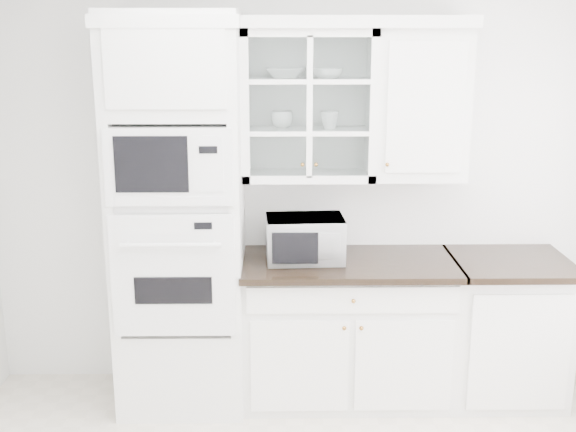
{
  "coord_description": "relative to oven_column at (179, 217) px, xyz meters",
  "views": [
    {
      "loc": [
        -0.15,
        -2.78,
        2.3
      ],
      "look_at": [
        -0.1,
        1.05,
        1.3
      ],
      "focal_mm": 45.0,
      "sensor_mm": 36.0,
      "label": 1
    }
  ],
  "objects": [
    {
      "name": "room_shell",
      "position": [
        0.75,
        -0.99,
        0.58
      ],
      "size": [
        4.0,
        3.5,
        2.7
      ],
      "color": "white",
      "rests_on": "ground"
    },
    {
      "name": "oven_column",
      "position": [
        0.0,
        0.0,
        0.0
      ],
      "size": [
        0.76,
        0.68,
        2.4
      ],
      "color": "white",
      "rests_on": "ground"
    },
    {
      "name": "base_cabinet_run",
      "position": [
        1.03,
        0.03,
        -0.74
      ],
      "size": [
        1.32,
        0.67,
        0.92
      ],
      "color": "white",
      "rests_on": "ground"
    },
    {
      "name": "extra_base_cabinet",
      "position": [
        2.03,
        0.03,
        -0.74
      ],
      "size": [
        0.72,
        0.67,
        0.92
      ],
      "color": "white",
      "rests_on": "ground"
    },
    {
      "name": "upper_cabinet_glass",
      "position": [
        0.78,
        0.17,
        0.65
      ],
      "size": [
        0.8,
        0.33,
        0.9
      ],
      "color": "white",
      "rests_on": "room_shell"
    },
    {
      "name": "upper_cabinet_solid",
      "position": [
        1.46,
        0.17,
        0.65
      ],
      "size": [
        0.55,
        0.33,
        0.9
      ],
      "primitive_type": "cube",
      "color": "white",
      "rests_on": "room_shell"
    },
    {
      "name": "crown_molding",
      "position": [
        0.68,
        0.14,
        1.14
      ],
      "size": [
        2.14,
        0.38,
        0.07
      ],
      "primitive_type": "cube",
      "color": "white",
      "rests_on": "room_shell"
    },
    {
      "name": "countertop_microwave",
      "position": [
        0.76,
        0.03,
        -0.14
      ],
      "size": [
        0.49,
        0.41,
        0.27
      ],
      "primitive_type": "imported",
      "rotation": [
        0.0,
        0.0,
        3.19
      ],
      "color": "white",
      "rests_on": "base_cabinet_run"
    },
    {
      "name": "bowl_a",
      "position": [
        0.64,
        0.19,
        0.84
      ],
      "size": [
        0.27,
        0.27,
        0.06
      ],
      "primitive_type": "imported",
      "rotation": [
        0.0,
        0.0,
        -0.13
      ],
      "color": "white",
      "rests_on": "upper_cabinet_glass"
    },
    {
      "name": "bowl_b",
      "position": [
        0.89,
        0.15,
        0.84
      ],
      "size": [
        0.22,
        0.22,
        0.06
      ],
      "primitive_type": "imported",
      "rotation": [
        0.0,
        0.0,
        0.21
      ],
      "color": "white",
      "rests_on": "upper_cabinet_glass"
    },
    {
      "name": "cup_a",
      "position": [
        0.62,
        0.18,
        0.56
      ],
      "size": [
        0.14,
        0.14,
        0.1
      ],
      "primitive_type": "imported",
      "rotation": [
        0.0,
        0.0,
        0.08
      ],
      "color": "white",
      "rests_on": "upper_cabinet_glass"
    },
    {
      "name": "cup_b",
      "position": [
        0.91,
        0.15,
        0.56
      ],
      "size": [
        0.15,
        0.15,
        0.11
      ],
      "primitive_type": "imported",
      "rotation": [
        0.0,
        0.0,
        0.34
      ],
      "color": "white",
      "rests_on": "upper_cabinet_glass"
    }
  ]
}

